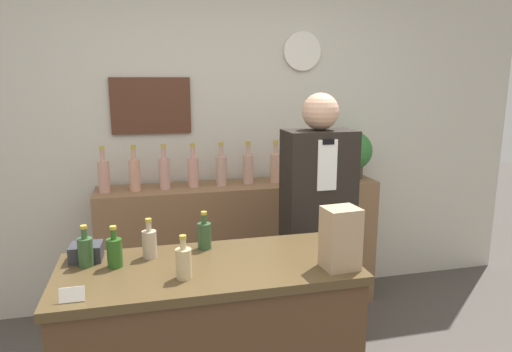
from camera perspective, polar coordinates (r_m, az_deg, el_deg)
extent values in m
cube|color=beige|center=(3.53, -4.98, 5.58)|extent=(5.20, 0.06, 2.70)
cube|color=#4E2C1D|center=(3.43, -13.00, 8.55)|extent=(0.57, 0.02, 0.40)
cylinder|color=white|center=(3.64, 5.79, 15.26)|extent=(0.29, 0.03, 0.29)
cube|color=brown|center=(3.52, -1.89, -8.84)|extent=(2.07, 0.38, 0.98)
cube|color=#493820|center=(2.09, -5.97, -11.45)|extent=(1.32, 0.59, 0.04)
cube|color=black|center=(3.04, 7.39, -14.57)|extent=(0.32, 0.25, 0.77)
cube|color=black|center=(2.79, 7.79, -1.17)|extent=(0.42, 0.25, 0.67)
cube|color=white|center=(2.65, 8.90, 1.34)|extent=(0.12, 0.01, 0.30)
cube|color=black|center=(2.62, 9.02, 4.22)|extent=(0.07, 0.01, 0.03)
sphere|color=tan|center=(2.73, 8.06, 7.99)|extent=(0.22, 0.22, 0.22)
cylinder|color=#4C3D2D|center=(3.65, 11.87, 0.44)|extent=(0.17, 0.17, 0.09)
sphere|color=#2D6B2D|center=(3.62, 11.98, 3.12)|extent=(0.30, 0.30, 0.30)
cube|color=tan|center=(2.03, 10.51, -7.65)|extent=(0.16, 0.14, 0.27)
cube|color=black|center=(2.09, 10.75, -10.73)|extent=(0.09, 0.06, 0.02)
cylinder|color=silver|center=(2.08, 11.09, -9.84)|extent=(0.06, 0.02, 0.06)
cube|color=white|center=(1.88, -22.03, -13.59)|extent=(0.09, 0.02, 0.06)
cube|color=#2D2D33|center=(2.25, -20.44, -8.89)|extent=(0.15, 0.13, 0.08)
cylinder|color=#30512B|center=(2.17, -20.53, -8.90)|extent=(0.07, 0.07, 0.13)
cylinder|color=#30512B|center=(2.15, -20.70, -6.75)|extent=(0.03, 0.03, 0.04)
cylinder|color=#B29933|center=(2.14, -20.76, -5.99)|extent=(0.03, 0.03, 0.01)
cylinder|color=#28541B|center=(2.12, -17.25, -9.17)|extent=(0.07, 0.07, 0.13)
cylinder|color=#28541B|center=(2.09, -17.40, -6.97)|extent=(0.03, 0.03, 0.04)
cylinder|color=#B29933|center=(2.08, -17.45, -6.19)|extent=(0.03, 0.03, 0.01)
cylinder|color=tan|center=(2.19, -13.17, -8.30)|extent=(0.07, 0.07, 0.13)
cylinder|color=tan|center=(2.16, -13.27, -6.16)|extent=(0.03, 0.03, 0.04)
cylinder|color=#B29933|center=(2.15, -13.31, -5.40)|extent=(0.03, 0.03, 0.01)
cylinder|color=tan|center=(1.94, -9.03, -10.78)|extent=(0.07, 0.07, 0.13)
cylinder|color=tan|center=(1.91, -9.11, -8.40)|extent=(0.03, 0.03, 0.04)
cylinder|color=#B29933|center=(1.90, -9.14, -7.55)|extent=(0.03, 0.03, 0.01)
cylinder|color=#2F4D2C|center=(2.25, -6.47, -7.46)|extent=(0.07, 0.07, 0.13)
cylinder|color=#2F4D2C|center=(2.22, -6.52, -5.37)|extent=(0.03, 0.03, 0.04)
cylinder|color=#B29933|center=(2.22, -6.54, -4.63)|extent=(0.03, 0.03, 0.01)
cylinder|color=tan|center=(3.28, -18.48, -0.10)|extent=(0.08, 0.08, 0.22)
cylinder|color=tan|center=(3.25, -18.65, 2.43)|extent=(0.03, 0.03, 0.08)
cylinder|color=#B29933|center=(3.25, -18.71, 3.31)|extent=(0.03, 0.03, 0.03)
cylinder|color=tan|center=(3.27, -14.92, 0.07)|extent=(0.08, 0.08, 0.22)
cylinder|color=tan|center=(3.24, -15.06, 2.61)|extent=(0.03, 0.03, 0.08)
cylinder|color=#B29933|center=(3.23, -15.11, 3.50)|extent=(0.03, 0.03, 0.03)
cylinder|color=tan|center=(3.28, -11.37, 0.30)|extent=(0.08, 0.08, 0.22)
cylinder|color=tan|center=(3.25, -11.48, 2.82)|extent=(0.03, 0.03, 0.08)
cylinder|color=#B29933|center=(3.25, -11.51, 3.71)|extent=(0.03, 0.03, 0.03)
cylinder|color=tan|center=(3.30, -7.84, 0.48)|extent=(0.08, 0.08, 0.22)
cylinder|color=tan|center=(3.27, -7.91, 3.00)|extent=(0.03, 0.03, 0.08)
cylinder|color=#B29933|center=(3.26, -7.94, 3.88)|extent=(0.03, 0.03, 0.03)
cylinder|color=tan|center=(3.32, -4.34, 0.64)|extent=(0.08, 0.08, 0.22)
cylinder|color=tan|center=(3.29, -4.38, 3.14)|extent=(0.03, 0.03, 0.08)
cylinder|color=#B29933|center=(3.29, -4.40, 4.02)|extent=(0.03, 0.03, 0.03)
cylinder|color=tan|center=(3.37, -0.98, 0.86)|extent=(0.08, 0.08, 0.22)
cylinder|color=tan|center=(3.35, -0.99, 3.32)|extent=(0.03, 0.03, 0.08)
cylinder|color=#B29933|center=(3.34, -0.99, 4.18)|extent=(0.03, 0.03, 0.03)
cylinder|color=tan|center=(3.41, 2.42, 0.96)|extent=(0.08, 0.08, 0.22)
cylinder|color=tan|center=(3.38, 2.44, 3.39)|extent=(0.03, 0.03, 0.08)
cylinder|color=#B29933|center=(3.38, 2.45, 4.25)|extent=(0.03, 0.03, 0.03)
cylinder|color=tan|center=(3.49, 5.52, 1.18)|extent=(0.08, 0.08, 0.22)
cylinder|color=tan|center=(3.47, 5.57, 3.56)|extent=(0.03, 0.03, 0.08)
cylinder|color=#B29933|center=(3.46, 5.58, 4.40)|extent=(0.03, 0.03, 0.03)
cylinder|color=tan|center=(3.55, 8.67, 1.29)|extent=(0.08, 0.08, 0.22)
cylinder|color=tan|center=(3.53, 8.75, 3.63)|extent=(0.03, 0.03, 0.08)
cylinder|color=#B29933|center=(3.52, 8.78, 4.45)|extent=(0.03, 0.03, 0.03)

